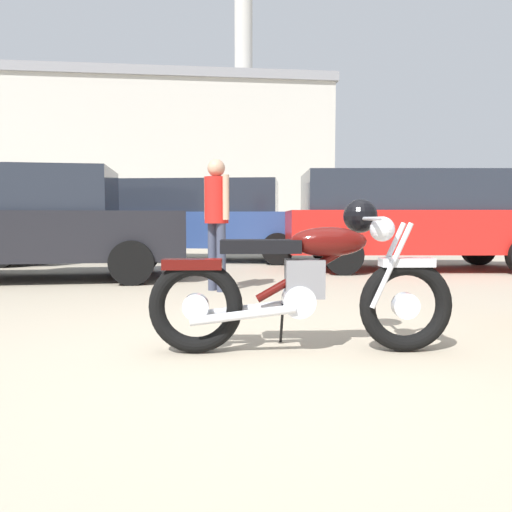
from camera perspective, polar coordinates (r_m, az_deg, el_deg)
ground_plane at (r=3.15m, az=2.62°, el=-12.55°), size 80.00×80.00×0.00m
vintage_motorcycle at (r=3.40m, az=6.15°, el=-2.87°), size 2.08×0.74×1.07m
bystander at (r=6.22m, az=-4.60°, el=5.27°), size 0.32×0.37×1.66m
dark_sedan_left at (r=15.07m, az=17.14°, el=4.14°), size 4.02×2.06×1.78m
blue_hatchback_right at (r=8.06m, az=-23.31°, el=3.41°), size 4.34×2.22×1.67m
red_hatchback_near at (r=9.31m, az=17.67°, el=4.28°), size 4.79×2.17×1.74m
white_estate_far at (r=10.80m, az=-5.90°, el=4.44°), size 4.90×2.45×1.74m
industrial_building at (r=31.16m, az=-10.10°, el=10.88°), size 19.39×9.79×16.44m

